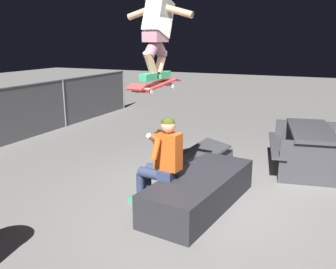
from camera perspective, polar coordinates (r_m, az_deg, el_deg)
name	(u,v)px	position (r m, az deg, el deg)	size (l,w,h in m)	color
ground_plane	(207,204)	(5.27, 6.11, -10.75)	(40.00, 40.00, 0.00)	slate
ledge_box_main	(200,191)	(5.13, 5.01, -8.73)	(2.05, 0.78, 0.45)	#28282D
person_sitting_on_ledge	(161,158)	(4.92, -1.03, -3.70)	(0.60, 0.77, 1.28)	#2D3856
skateboard	(156,85)	(4.54, -1.91, 7.74)	(1.03, 0.25, 0.13)	#B72D2D
skater_airborne	(158,27)	(4.56, -1.62, 16.42)	(0.62, 0.89, 1.12)	#2D9E66
kicker_ramp	(195,159)	(6.93, 4.24, -3.78)	(1.42, 1.25, 0.42)	#38383D
picnic_table_back	(310,143)	(6.88, 21.28, -1.18)	(1.92, 1.63, 0.75)	#38383D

